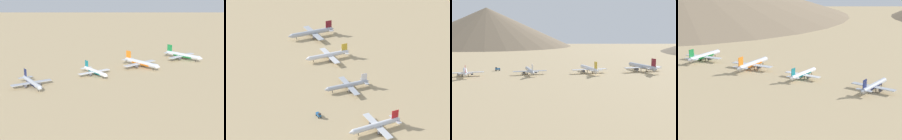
{
  "view_description": "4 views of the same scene",
  "coord_description": "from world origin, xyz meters",
  "views": [
    {
      "loc": [
        266.03,
        -81.66,
        88.08
      ],
      "look_at": [
        7.58,
        109.19,
        5.02
      ],
      "focal_mm": 55.25,
      "sensor_mm": 36.0,
      "label": 1
    },
    {
      "loc": [
        110.04,
        198.49,
        179.72
      ],
      "look_at": [
        -4.41,
        -124.45,
        4.26
      ],
      "focal_mm": 67.3,
      "sensor_mm": 36.0,
      "label": 2
    },
    {
      "loc": [
        -308.36,
        -62.65,
        45.04
      ],
      "look_at": [
        -2.66,
        -130.87,
        3.44
      ],
      "focal_mm": 48.29,
      "sensor_mm": 36.0,
      "label": 3
    },
    {
      "loc": [
        -273.31,
        -69.9,
        89.66
      ],
      "look_at": [
        4.02,
        111.4,
        3.99
      ],
      "focal_mm": 61.67,
      "sensor_mm": 36.0,
      "label": 4
    }
  ],
  "objects": [
    {
      "name": "parked_jet_5",
      "position": [
        -0.52,
        94.86,
        4.01
      ],
      "size": [
        41.74,
        33.83,
        12.06
      ],
      "color": "white",
      "rests_on": "ground"
    },
    {
      "name": "parked_jet_4",
      "position": [
        -1.41,
        30.7,
        4.23
      ],
      "size": [
        44.06,
        35.82,
        12.7
      ],
      "color": "#B2B7C1",
      "rests_on": "ground"
    },
    {
      "name": "parked_jet_6",
      "position": [
        1.53,
        151.49,
        4.98
      ],
      "size": [
        51.98,
        42.29,
        14.98
      ],
      "color": "silver",
      "rests_on": "ground"
    },
    {
      "name": "parked_jet_7",
      "position": [
        1.68,
        215.17,
        5.01
      ],
      "size": [
        52.19,
        42.54,
        15.05
      ],
      "color": "silver",
      "rests_on": "ground"
    }
  ]
}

